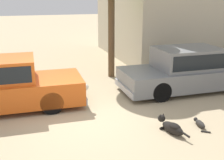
{
  "coord_description": "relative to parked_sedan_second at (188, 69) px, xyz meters",
  "views": [
    {
      "loc": [
        -1.26,
        -6.72,
        3.13
      ],
      "look_at": [
        0.98,
        0.2,
        0.9
      ],
      "focal_mm": 44.82,
      "sensor_mm": 36.0,
      "label": 1
    }
  ],
  "objects": [
    {
      "name": "ground_plane",
      "position": [
        -3.98,
        -1.16,
        -0.72
      ],
      "size": [
        80.0,
        80.0,
        0.0
      ],
      "primitive_type": "plane",
      "color": "tan"
    },
    {
      "name": "parked_sedan_second",
      "position": [
        0.0,
        0.0,
        0.0
      ],
      "size": [
        4.73,
        1.85,
        1.45
      ],
      "rotation": [
        0.0,
        0.0,
        -0.02
      ],
      "color": "slate",
      "rests_on": "ground_plane"
    },
    {
      "name": "stray_dog_spotted",
      "position": [
        -2.08,
        -2.65,
        -0.56
      ],
      "size": [
        0.39,
        1.03,
        0.36
      ],
      "rotation": [
        0.0,
        0.0,
        1.83
      ],
      "color": "black",
      "rests_on": "ground_plane"
    },
    {
      "name": "stray_cat",
      "position": [
        -1.25,
        -2.59,
        -0.63
      ],
      "size": [
        0.23,
        0.65,
        0.16
      ],
      "rotation": [
        0.0,
        0.0,
        1.49
      ],
      "color": "#2D2B28",
      "rests_on": "ground_plane"
    }
  ]
}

